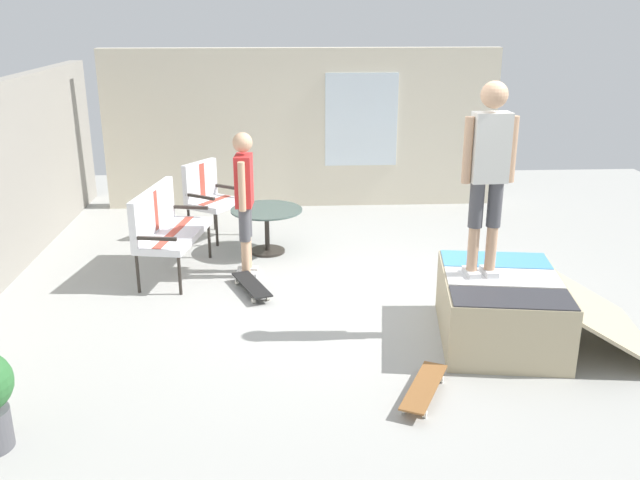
% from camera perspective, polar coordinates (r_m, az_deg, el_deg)
% --- Properties ---
extents(ground_plane, '(12.00, 12.00, 0.10)m').
position_cam_1_polar(ground_plane, '(7.39, 3.29, -5.34)').
color(ground_plane, '#A8A8A3').
extents(house_facade, '(0.23, 6.00, 2.41)m').
position_cam_1_polar(house_facade, '(10.65, -1.43, 9.24)').
color(house_facade, beige).
rests_on(house_facade, ground_plane).
extents(skate_ramp, '(1.64, 2.06, 0.62)m').
position_cam_1_polar(skate_ramp, '(6.63, 15.06, -5.50)').
color(skate_ramp, tan).
rests_on(skate_ramp, ground_plane).
extents(patio_bench, '(1.33, 0.76, 1.02)m').
position_cam_1_polar(patio_bench, '(8.06, -12.83, 1.35)').
color(patio_bench, '#2D2823').
rests_on(patio_bench, ground_plane).
extents(patio_chair_near_house, '(0.82, 0.80, 1.02)m').
position_cam_1_polar(patio_chair_near_house, '(9.33, -9.32, 3.91)').
color(patio_chair_near_house, '#2D2823').
rests_on(patio_chair_near_house, ground_plane).
extents(patio_table, '(0.90, 0.90, 0.57)m').
position_cam_1_polar(patio_table, '(8.66, -4.44, 1.52)').
color(patio_table, '#2D2823').
rests_on(patio_table, ground_plane).
extents(person_watching, '(0.48, 0.26, 1.67)m').
position_cam_1_polar(person_watching, '(7.79, -6.31, 3.82)').
color(person_watching, silver).
rests_on(person_watching, ground_plane).
extents(person_skater, '(0.26, 0.48, 1.75)m').
position_cam_1_polar(person_skater, '(6.22, 13.86, 6.09)').
color(person_skater, silver).
rests_on(person_skater, skate_ramp).
extents(skateboard_by_bench, '(0.82, 0.48, 0.10)m').
position_cam_1_polar(skateboard_by_bench, '(7.55, -5.71, -3.75)').
color(skateboard_by_bench, black).
rests_on(skateboard_by_bench, ground_plane).
extents(skateboard_spare, '(0.81, 0.53, 0.10)m').
position_cam_1_polar(skateboard_spare, '(5.66, 8.65, -12.03)').
color(skateboard_spare, brown).
rests_on(skateboard_spare, ground_plane).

